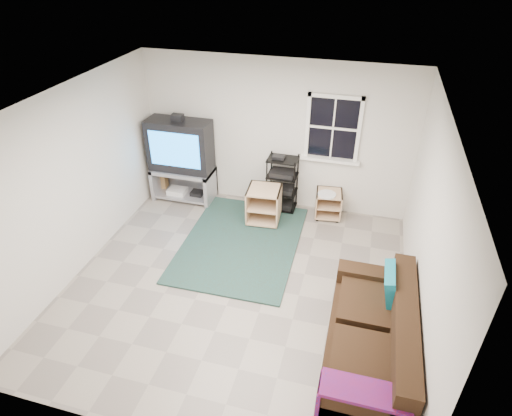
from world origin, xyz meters
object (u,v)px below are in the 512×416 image
(side_table_left, at_px, (264,203))
(sofa, at_px, (372,342))
(av_rack, at_px, (282,187))
(side_table_right, at_px, (328,202))
(tv_unit, at_px, (181,154))

(side_table_left, relative_size, sofa, 0.31)
(sofa, bearing_deg, av_rack, 119.73)
(side_table_right, height_order, sofa, sofa)
(side_table_right, distance_m, sofa, 3.05)
(tv_unit, height_order, side_table_right, tv_unit)
(av_rack, xyz_separation_m, side_table_right, (0.83, -0.01, -0.17))
(side_table_left, bearing_deg, av_rack, 63.87)
(tv_unit, xyz_separation_m, av_rack, (1.82, 0.09, -0.45))
(sofa, bearing_deg, tv_unit, 140.85)
(tv_unit, bearing_deg, av_rack, 2.86)
(tv_unit, xyz_separation_m, side_table_left, (1.61, -0.33, -0.55))
(tv_unit, relative_size, side_table_left, 2.56)
(side_table_left, bearing_deg, sofa, -53.14)
(tv_unit, distance_m, side_table_right, 2.72)
(side_table_right, bearing_deg, tv_unit, -178.21)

